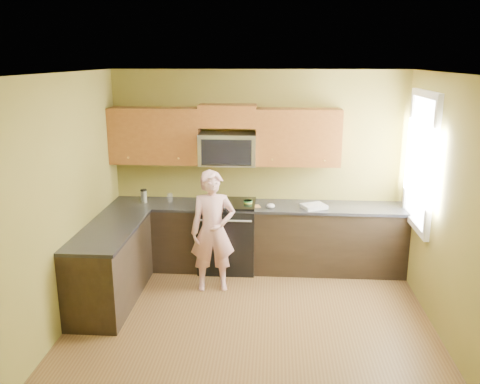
# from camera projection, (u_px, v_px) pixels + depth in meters

# --- Properties ---
(floor) EXTENTS (4.00, 4.00, 0.00)m
(floor) POSITION_uv_depth(u_px,v_px,m) (250.00, 331.00, 5.38)
(floor) COLOR brown
(floor) RESTS_ON ground
(ceiling) EXTENTS (4.00, 4.00, 0.00)m
(ceiling) POSITION_uv_depth(u_px,v_px,m) (252.00, 74.00, 4.68)
(ceiling) COLOR white
(ceiling) RESTS_ON ground
(wall_back) EXTENTS (4.00, 0.00, 4.00)m
(wall_back) POSITION_uv_depth(u_px,v_px,m) (258.00, 169.00, 6.96)
(wall_back) COLOR olive
(wall_back) RESTS_ON ground
(wall_front) EXTENTS (4.00, 0.00, 4.00)m
(wall_front) POSITION_uv_depth(u_px,v_px,m) (235.00, 307.00, 3.11)
(wall_front) COLOR olive
(wall_front) RESTS_ON ground
(wall_left) EXTENTS (0.00, 4.00, 4.00)m
(wall_left) POSITION_uv_depth(u_px,v_px,m) (58.00, 207.00, 5.17)
(wall_left) COLOR olive
(wall_left) RESTS_ON ground
(wall_right) EXTENTS (0.00, 4.00, 4.00)m
(wall_right) POSITION_uv_depth(u_px,v_px,m) (455.00, 216.00, 4.90)
(wall_right) COLOR olive
(wall_right) RESTS_ON ground
(cabinet_back_run) EXTENTS (4.00, 0.60, 0.88)m
(cabinet_back_run) POSITION_uv_depth(u_px,v_px,m) (256.00, 238.00, 6.91)
(cabinet_back_run) COLOR black
(cabinet_back_run) RESTS_ON floor
(cabinet_left_run) EXTENTS (0.60, 1.60, 0.88)m
(cabinet_left_run) POSITION_uv_depth(u_px,v_px,m) (111.00, 266.00, 5.96)
(cabinet_left_run) COLOR black
(cabinet_left_run) RESTS_ON floor
(countertop_back) EXTENTS (4.00, 0.62, 0.04)m
(countertop_back) POSITION_uv_depth(u_px,v_px,m) (257.00, 206.00, 6.78)
(countertop_back) COLOR black
(countertop_back) RESTS_ON cabinet_back_run
(countertop_left) EXTENTS (0.62, 1.60, 0.04)m
(countertop_left) POSITION_uv_depth(u_px,v_px,m) (109.00, 230.00, 5.84)
(countertop_left) COLOR black
(countertop_left) RESTS_ON cabinet_left_run
(stove) EXTENTS (0.76, 0.65, 0.95)m
(stove) POSITION_uv_depth(u_px,v_px,m) (227.00, 235.00, 6.90)
(stove) COLOR black
(stove) RESTS_ON floor
(microwave) EXTENTS (0.76, 0.40, 0.42)m
(microwave) POSITION_uv_depth(u_px,v_px,m) (228.00, 164.00, 6.77)
(microwave) COLOR silver
(microwave) RESTS_ON wall_back
(upper_cab_left) EXTENTS (1.22, 0.33, 0.75)m
(upper_cab_left) POSITION_uv_depth(u_px,v_px,m) (156.00, 163.00, 6.87)
(upper_cab_left) COLOR brown
(upper_cab_left) RESTS_ON wall_back
(upper_cab_right) EXTENTS (1.12, 0.33, 0.75)m
(upper_cab_right) POSITION_uv_depth(u_px,v_px,m) (297.00, 165.00, 6.74)
(upper_cab_right) COLOR brown
(upper_cab_right) RESTS_ON wall_back
(upper_cab_over_mw) EXTENTS (0.76, 0.33, 0.30)m
(upper_cab_over_mw) POSITION_uv_depth(u_px,v_px,m) (228.00, 116.00, 6.63)
(upper_cab_over_mw) COLOR brown
(upper_cab_over_mw) RESTS_ON wall_back
(window) EXTENTS (0.06, 1.06, 1.66)m
(window) POSITION_uv_depth(u_px,v_px,m) (421.00, 161.00, 5.98)
(window) COLOR white
(window) RESTS_ON wall_right
(woman) EXTENTS (0.61, 0.45, 1.53)m
(woman) POSITION_uv_depth(u_px,v_px,m) (213.00, 231.00, 6.20)
(woman) COLOR #D96C6C
(woman) RESTS_ON floor
(frying_pan) EXTENTS (0.26, 0.44, 0.06)m
(frying_pan) POSITION_uv_depth(u_px,v_px,m) (219.00, 205.00, 6.67)
(frying_pan) COLOR black
(frying_pan) RESTS_ON stove
(butter_tub) EXTENTS (0.12, 0.12, 0.08)m
(butter_tub) POSITION_uv_depth(u_px,v_px,m) (248.00, 205.00, 6.75)
(butter_tub) COLOR yellow
(butter_tub) RESTS_ON countertop_back
(toast_slice) EXTENTS (0.14, 0.14, 0.01)m
(toast_slice) POSITION_uv_depth(u_px,v_px,m) (256.00, 206.00, 6.67)
(toast_slice) COLOR #B27F47
(toast_slice) RESTS_ON countertop_back
(napkin_a) EXTENTS (0.12, 0.13, 0.06)m
(napkin_a) POSITION_uv_depth(u_px,v_px,m) (271.00, 206.00, 6.61)
(napkin_a) COLOR silver
(napkin_a) RESTS_ON countertop_back
(napkin_b) EXTENTS (0.15, 0.15, 0.07)m
(napkin_b) POSITION_uv_depth(u_px,v_px,m) (310.00, 206.00, 6.62)
(napkin_b) COLOR silver
(napkin_b) RESTS_ON countertop_back
(dish_towel) EXTENTS (0.37, 0.34, 0.05)m
(dish_towel) POSITION_uv_depth(u_px,v_px,m) (314.00, 206.00, 6.61)
(dish_towel) COLOR silver
(dish_towel) RESTS_ON countertop_back
(travel_mug) EXTENTS (0.09, 0.09, 0.19)m
(travel_mug) POSITION_uv_depth(u_px,v_px,m) (144.00, 202.00, 6.88)
(travel_mug) COLOR silver
(travel_mug) RESTS_ON countertop_back
(glass_b) EXTENTS (0.07, 0.07, 0.12)m
(glass_b) POSITION_uv_depth(u_px,v_px,m) (170.00, 198.00, 6.88)
(glass_b) COLOR silver
(glass_b) RESTS_ON countertop_back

